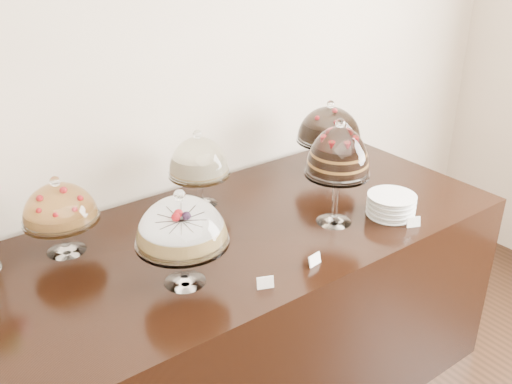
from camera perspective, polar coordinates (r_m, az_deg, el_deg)
wall_back at (r=2.48m, az=-14.33°, el=11.83°), size 5.00×0.04×3.00m
display_counter at (r=2.64m, az=-0.66°, el=-12.01°), size 2.20×1.00×0.90m
cake_stand_sugar_sponge at (r=1.95m, az=-7.46°, el=-3.33°), size 0.32×0.32×0.36m
cake_stand_choco_layer at (r=2.32m, az=8.22°, el=3.64°), size 0.27×0.27×0.46m
cake_stand_cheesecake at (r=2.50m, az=-5.76°, el=3.20°), size 0.27×0.27×0.35m
cake_stand_dark_choco at (r=2.83m, az=7.34°, el=6.46°), size 0.32×0.32×0.37m
cake_stand_fruit_tart at (r=2.25m, az=-19.07°, el=-1.40°), size 0.29×0.29×0.32m
plate_stack at (r=2.52m, az=13.36°, el=-1.29°), size 0.20×0.20×0.09m
price_card_left at (r=2.01m, az=0.93°, el=-9.05°), size 0.06×0.04×0.04m
price_card_right at (r=2.46m, az=15.47°, el=-2.92°), size 0.06×0.04×0.04m
price_card_extra at (r=2.14m, az=5.88°, el=-6.75°), size 0.06×0.02×0.04m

